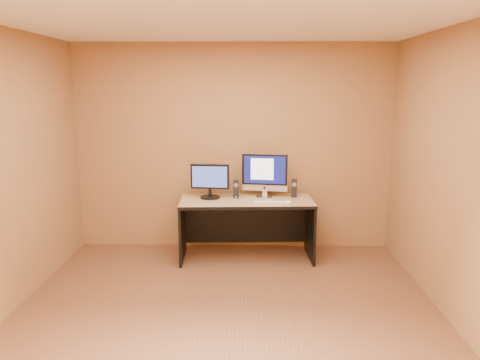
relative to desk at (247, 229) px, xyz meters
The scene contains 12 objects.
floor 1.59m from the desk, 96.45° to the right, with size 4.00×4.00×0.00m, color brown.
walls 1.81m from the desk, 96.45° to the right, with size 4.00×4.00×2.60m, color olive, non-canonical shape.
ceiling 2.72m from the desk, 96.45° to the right, with size 4.00×4.00×0.00m, color white.
desk is the anchor object (origin of this frame).
imac 0.69m from the desk, 35.21° to the left, with size 0.56×0.21×0.54m, color #B3B3B8, non-canonical shape.
second_monitor 0.73m from the desk, 169.64° to the left, with size 0.48×0.24×0.42m, color black, non-canonical shape.
speaker_left 0.50m from the desk, 141.32° to the left, with size 0.07×0.07×0.22m, color black, non-canonical shape.
speaker_right 0.77m from the desk, 15.07° to the left, with size 0.07×0.07×0.22m, color black, non-canonical shape.
keyboard 0.49m from the desk, 28.11° to the right, with size 0.43×0.11×0.02m, color silver.
mouse 0.65m from the desk, 17.51° to the right, with size 0.06×0.10×0.04m, color white.
cable_a 0.57m from the desk, 43.72° to the left, with size 0.01×0.01×0.22m, color black.
cable_b 0.52m from the desk, 55.59° to the left, with size 0.01×0.01×0.18m, color black.
Camera 1 is at (0.20, -3.90, 2.07)m, focal length 35.00 mm.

